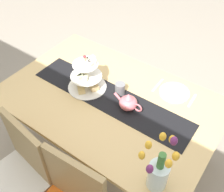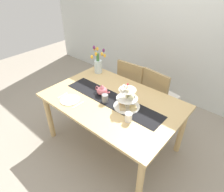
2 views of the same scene
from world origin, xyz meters
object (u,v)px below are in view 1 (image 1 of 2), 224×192
(tulip_vase, at_px, (159,170))
(fork_left, at_px, (192,101))
(dining_table, at_px, (109,107))
(teapot, at_px, (128,102))
(knife_left, at_px, (158,85))
(tiered_cake_stand, at_px, (86,78))
(dinner_plate_left, at_px, (174,92))
(mug_white_text, at_px, (86,64))
(mug_grey, at_px, (120,89))
(chair_right, at_px, (18,173))

(tulip_vase, bearing_deg, fork_left, -82.45)
(dining_table, relative_size, teapot, 6.79)
(teapot, height_order, knife_left, teapot)
(knife_left, bearing_deg, tulip_vase, 117.77)
(knife_left, bearing_deg, teapot, 80.37)
(tulip_vase, bearing_deg, tiered_cake_stand, -25.62)
(dinner_plate_left, relative_size, mug_white_text, 2.42)
(dinner_plate_left, relative_size, mug_grey, 2.42)
(dinner_plate_left, xyz_separation_m, knife_left, (0.14, 0.00, -0.00))
(mug_grey, xyz_separation_m, mug_white_text, (0.40, -0.09, -0.00))
(fork_left, height_order, mug_white_text, mug_white_text)
(chair_right, height_order, tulip_vase, tulip_vase)
(chair_right, bearing_deg, teapot, -117.03)
(chair_right, bearing_deg, knife_left, -112.03)
(chair_right, xyz_separation_m, knife_left, (-0.44, -1.10, 0.23))
(tiered_cake_stand, distance_m, fork_left, 0.81)
(mug_white_text, bearing_deg, teapot, 161.54)
(chair_right, height_order, fork_left, chair_right)
(dinner_plate_left, distance_m, knife_left, 0.15)
(dinner_plate_left, bearing_deg, mug_white_text, 12.20)
(tulip_vase, height_order, fork_left, tulip_vase)
(dining_table, height_order, fork_left, fork_left)
(tiered_cake_stand, height_order, teapot, tiered_cake_stand)
(tiered_cake_stand, bearing_deg, fork_left, -155.11)
(fork_left, bearing_deg, chair_right, 56.20)
(chair_right, bearing_deg, mug_grey, -106.59)
(mug_grey, bearing_deg, knife_left, -127.54)
(tulip_vase, distance_m, knife_left, 0.84)
(dinner_plate_left, relative_size, knife_left, 1.35)
(teapot, height_order, fork_left, teapot)
(mug_white_text, bearing_deg, chair_right, 99.23)
(dining_table, distance_m, fork_left, 0.63)
(dining_table, distance_m, teapot, 0.23)
(tiered_cake_stand, xyz_separation_m, teapot, (-0.38, 0.00, -0.04))
(mug_grey, bearing_deg, chair_right, 73.41)
(dinner_plate_left, xyz_separation_m, fork_left, (-0.15, 0.00, -0.00))
(knife_left, relative_size, mug_grey, 1.79)
(fork_left, bearing_deg, knife_left, 0.00)
(fork_left, xyz_separation_m, mug_white_text, (0.89, 0.16, 0.04))
(dining_table, xyz_separation_m, chair_right, (0.22, 0.76, -0.14))
(chair_right, distance_m, teapot, 0.90)
(chair_right, xyz_separation_m, mug_grey, (-0.25, -0.85, 0.28))
(tiered_cake_stand, distance_m, mug_grey, 0.27)
(dinner_plate_left, distance_m, mug_white_text, 0.76)
(fork_left, bearing_deg, mug_grey, 27.33)
(dining_table, distance_m, chair_right, 0.80)
(teapot, relative_size, dinner_plate_left, 1.04)
(fork_left, relative_size, mug_white_text, 1.58)
(dining_table, height_order, chair_right, chair_right)
(tiered_cake_stand, bearing_deg, dinner_plate_left, -149.94)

